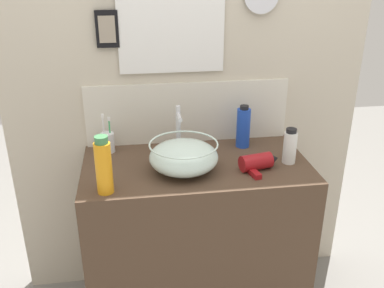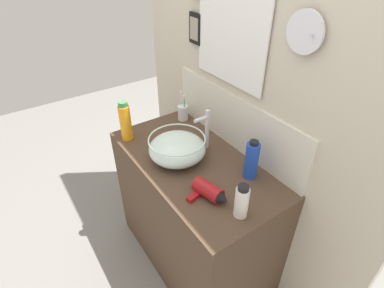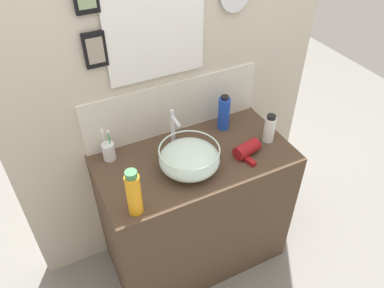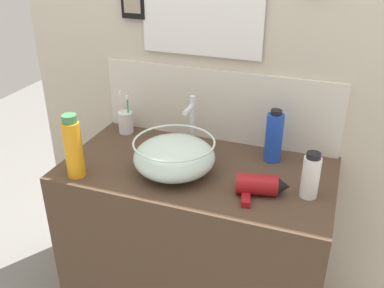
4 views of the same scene
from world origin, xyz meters
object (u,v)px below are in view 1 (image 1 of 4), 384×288
Objects in this scene: hair_drier at (259,162)px; soap_dispenser at (243,127)px; toothbrush_cup at (108,142)px; faucet at (178,127)px; glass_bowl_sink at (184,157)px; lotion_bottle at (104,166)px; shampoo_bottle at (290,146)px.

soap_dispenser is at bearing 91.68° from hair_drier.
toothbrush_cup is 0.67m from soap_dispenser.
toothbrush_cup is (-0.34, 0.07, -0.08)m from faucet.
toothbrush_cup is at bearing 142.99° from glass_bowl_sink.
hair_drier is 0.98× the size of toothbrush_cup.
lotion_bottle reaches higher than glass_bowl_sink.
faucet is at bearing -173.53° from soap_dispenser.
glass_bowl_sink is 1.82× the size of shampoo_bottle.
faucet reaches higher than soap_dispenser.
glass_bowl_sink is at bearing -178.32° from shampoo_bottle.
toothbrush_cup is at bearing 163.81° from shampoo_bottle.
soap_dispenser reaches higher than glass_bowl_sink.
lotion_bottle is (-0.34, -0.33, -0.02)m from faucet.
lotion_bottle is at bearing -170.87° from hair_drier.
glass_bowl_sink is 0.40m from soap_dispenser.
glass_bowl_sink is at bearing -145.36° from soap_dispenser.
lotion_bottle reaches higher than hair_drier.
lotion_bottle reaches higher than faucet.
toothbrush_cup is at bearing 177.43° from soap_dispenser.
soap_dispenser reaches higher than shampoo_bottle.
lotion_bottle is at bearing -157.20° from glass_bowl_sink.
glass_bowl_sink is at bearing -37.01° from toothbrush_cup.
hair_drier is at bearing -88.32° from soap_dispenser.
shampoo_bottle is 0.85m from lotion_bottle.
faucet reaches higher than hair_drier.
hair_drier is (0.34, -0.03, -0.03)m from glass_bowl_sink.
toothbrush_cup is at bearing 156.75° from hair_drier.
faucet is 0.53m from shampoo_bottle.
glass_bowl_sink is 1.25× the size of lotion_bottle.
toothbrush_cup is 0.41m from lotion_bottle.
soap_dispenser is (-0.17, 0.21, 0.02)m from shampoo_bottle.
hair_drier is at bearing -23.25° from toothbrush_cup.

